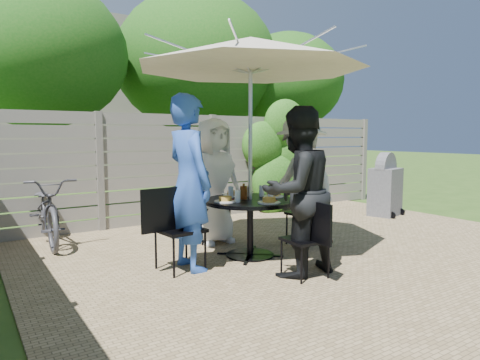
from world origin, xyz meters
TOP-DOWN VIEW (x-y plane):
  - backyard_envelope at (0.09, 10.29)m, footprint 60.00×60.00m
  - patio_table at (-0.89, 0.55)m, footprint 1.13×1.13m
  - umbrella at (-0.89, 0.55)m, footprint 2.80×2.80m
  - chair_back at (-0.92, 1.52)m, footprint 0.51×0.74m
  - person_back at (-0.92, 1.38)m, footprint 0.86×0.57m
  - chair_left at (-1.85, 0.52)m, footprint 0.70×0.49m
  - person_left at (-1.72, 0.52)m, footprint 0.49×0.72m
  - chair_front at (-0.86, -0.41)m, footprint 0.43×0.61m
  - person_front at (-0.86, -0.28)m, footprint 0.89×0.71m
  - chair_right at (0.08, 0.59)m, footprint 0.68×0.49m
  - person_right at (-0.06, 0.58)m, footprint 0.68×1.14m
  - plate_back at (-0.90, 0.91)m, footprint 0.26×0.26m
  - plate_left at (-1.25, 0.54)m, footprint 0.26×0.26m
  - plate_front at (-0.88, 0.19)m, footprint 0.26×0.26m
  - plate_right at (-0.53, 0.57)m, footprint 0.26×0.26m
  - glass_back at (-1.00, 0.81)m, footprint 0.07×0.07m
  - glass_left at (-1.14, 0.44)m, footprint 0.07×0.07m
  - glass_front at (-0.77, 0.30)m, footprint 0.07×0.07m
  - glass_right at (-0.63, 0.67)m, footprint 0.07×0.07m
  - syrup_jug at (-0.95, 0.60)m, footprint 0.09×0.09m
  - coffee_cup at (-0.80, 0.78)m, footprint 0.08×0.08m
  - bicycle at (-2.83, 2.60)m, footprint 0.68×1.80m
  - bbq_grill at (2.69, 1.37)m, footprint 0.67×0.58m

SIDE VIEW (x-z plane):
  - chair_front at x=-0.86m, z-range -0.17..0.67m
  - chair_right at x=0.08m, z-range -0.18..0.72m
  - chair_left at x=-1.85m, z-range -0.19..0.75m
  - chair_back at x=-0.92m, z-range -0.20..0.81m
  - bicycle at x=-2.83m, z-range 0.00..0.93m
  - patio_table at x=-0.89m, z-range 0.14..0.86m
  - bbq_grill at x=2.69m, z-range -0.05..1.13m
  - plate_back at x=-0.90m, z-range 0.71..0.77m
  - plate_left at x=-1.25m, z-range 0.71..0.77m
  - plate_front at x=-0.88m, z-range 0.71..0.77m
  - plate_right at x=-0.53m, z-range 0.71..0.77m
  - coffee_cup at x=-0.80m, z-range 0.72..0.84m
  - glass_back at x=-1.00m, z-range 0.72..0.86m
  - glass_left at x=-1.14m, z-range 0.72..0.86m
  - glass_front at x=-0.77m, z-range 0.72..0.86m
  - glass_right at x=-0.63m, z-range 0.72..0.86m
  - syrup_jug at x=-0.95m, z-range 0.72..0.88m
  - person_back at x=-0.92m, z-range 0.00..1.72m
  - person_right at x=-0.06m, z-range 0.00..1.74m
  - person_front at x=-0.86m, z-range 0.00..1.79m
  - person_left at x=-1.72m, z-range 0.00..1.93m
  - umbrella at x=-0.89m, z-range 1.12..3.75m
  - backyard_envelope at x=0.09m, z-range 0.11..5.11m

